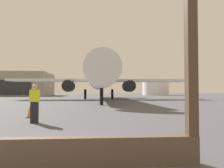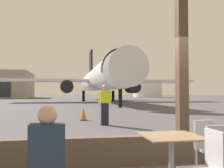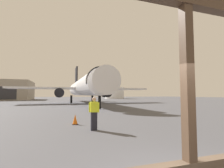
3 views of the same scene
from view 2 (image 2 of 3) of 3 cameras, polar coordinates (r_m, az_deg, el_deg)
The scene contains 11 objects.
ground_plane at distance 44.81m, azimuth -7.21°, elevation -3.77°, with size 220.00×220.00×0.00m, color #4C4C51.
window_frame at distance 5.25m, azimuth 15.58°, elevation -1.01°, with size 8.06×0.24×3.98m.
dining_table at distance 3.92m, azimuth 13.31°, elevation -15.66°, with size 0.83×0.83×0.76m.
cafe_chair_window_left at distance 4.44m, azimuth 20.99°, elevation -12.60°, with size 0.48×0.48×0.93m.
cafe_chair_window_right at distance 4.19m, azimuth 23.85°, elevation -13.56°, with size 0.44×0.44×0.89m.
cafe_chair_aisle_left at distance 3.22m, azimuth 20.79°, elevation -16.58°, with size 0.41×0.41×0.95m.
seated_passenger at distance 3.12m, azimuth -14.60°, elevation -15.17°, with size 0.40×0.47×1.24m.
airplane at distance 38.18m, azimuth -2.62°, elevation 1.24°, with size 30.05×36.24×10.39m.
ground_crew_worker at distance 10.86m, azimuth -1.66°, elevation -4.57°, with size 0.52×0.29×1.74m.
traffic_cone at distance 12.86m, azimuth -6.50°, elevation -6.84°, with size 0.36×0.36×0.64m.
fuel_storage_tank at distance 82.62m, azimuth 8.06°, elevation -1.07°, with size 9.23×9.23×5.44m, color white.
Camera 2 is at (-2.27, -4.73, 1.39)m, focal length 40.34 mm.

